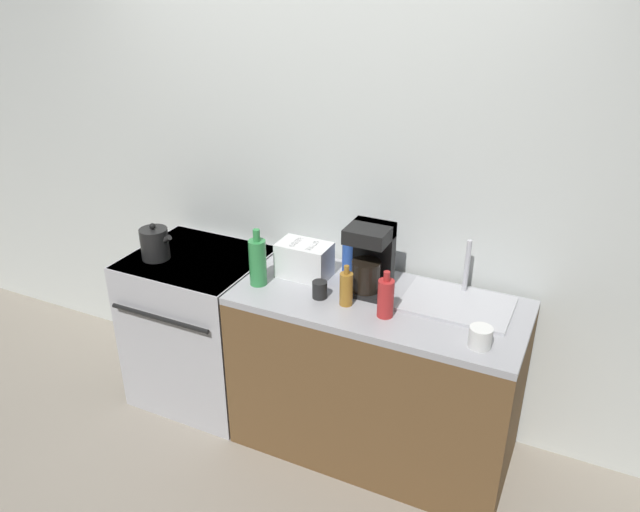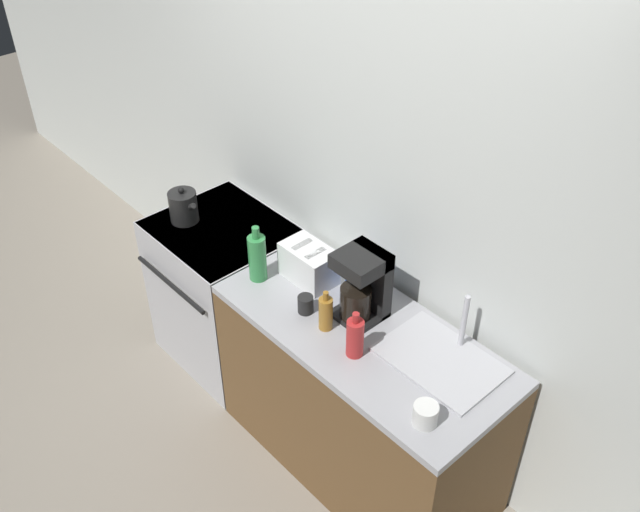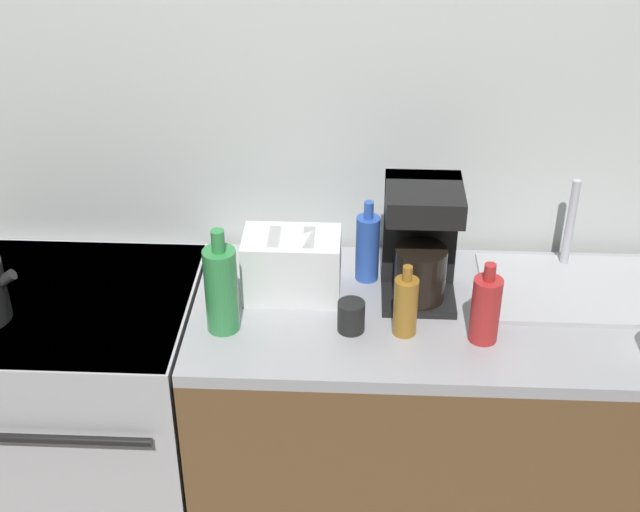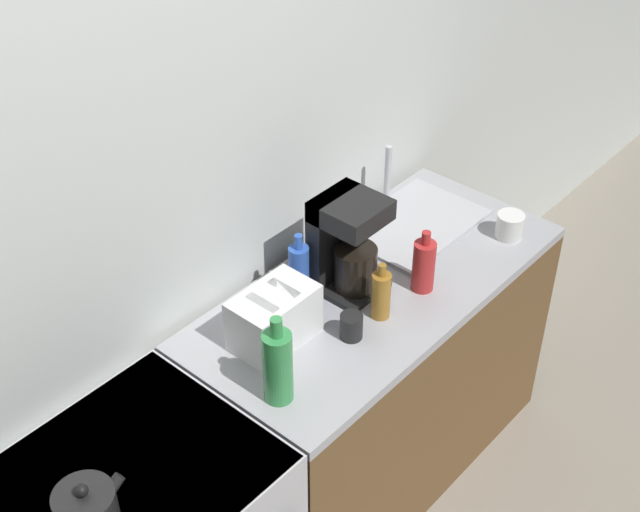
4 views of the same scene
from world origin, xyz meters
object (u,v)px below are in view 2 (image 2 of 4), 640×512
(coffee_maker, at_px, (364,284))
(bottle_amber, at_px, (326,313))
(cup_black, at_px, (306,304))
(stove, at_px, (227,291))
(toaster, at_px, (309,264))
(bottle_blue, at_px, (352,274))
(cup_white, at_px, (425,415))
(bottle_green, at_px, (257,257))
(kettle, at_px, (183,207))
(bottle_red, at_px, (355,337))

(coffee_maker, distance_m, bottle_amber, 0.21)
(coffee_maker, xyz_separation_m, cup_black, (-0.18, -0.18, -0.13))
(stove, relative_size, cup_black, 10.57)
(toaster, xyz_separation_m, bottle_blue, (0.21, 0.09, 0.01))
(stove, distance_m, bottle_blue, 1.01)
(toaster, height_order, cup_white, toaster)
(coffee_maker, bearing_deg, toaster, -177.88)
(coffee_maker, height_order, bottle_green, coffee_maker)
(bottle_blue, height_order, cup_white, bottle_blue)
(bottle_amber, bearing_deg, bottle_green, -179.68)
(stove, xyz_separation_m, kettle, (-0.18, -0.10, 0.52))
(stove, height_order, bottle_green, bottle_green)
(kettle, distance_m, bottle_blue, 1.05)
(bottle_green, height_order, bottle_amber, bottle_green)
(kettle, xyz_separation_m, cup_white, (1.76, -0.09, -0.04))
(stove, xyz_separation_m, coffee_maker, (0.98, 0.08, 0.61))
(kettle, distance_m, bottle_amber, 1.12)
(coffee_maker, xyz_separation_m, bottle_green, (-0.52, -0.19, -0.05))
(toaster, bearing_deg, kettle, -168.66)
(bottle_red, height_order, cup_black, bottle_red)
(cup_black, bearing_deg, bottle_amber, -1.98)
(toaster, height_order, bottle_blue, bottle_blue)
(cup_white, bearing_deg, bottle_blue, 155.59)
(bottle_red, height_order, cup_white, bottle_red)
(bottle_green, bearing_deg, cup_white, -3.90)
(stove, bearing_deg, toaster, 5.90)
(bottle_blue, bearing_deg, cup_white, -24.41)
(cup_black, bearing_deg, coffee_maker, 44.78)
(bottle_green, bearing_deg, bottle_amber, 0.32)
(kettle, xyz_separation_m, bottle_amber, (1.12, -0.01, -0.00))
(bottle_green, height_order, cup_white, bottle_green)
(bottle_red, relative_size, bottle_blue, 0.92)
(cup_black, bearing_deg, cup_white, -6.10)
(cup_white, bearing_deg, bottle_red, 172.30)
(bottle_red, height_order, bottle_blue, bottle_blue)
(bottle_green, distance_m, cup_black, 0.34)
(kettle, height_order, bottle_amber, kettle)
(toaster, bearing_deg, coffee_maker, 2.12)
(bottle_blue, distance_m, cup_white, 0.82)
(coffee_maker, height_order, cup_white, coffee_maker)
(kettle, xyz_separation_m, coffee_maker, (1.16, 0.18, 0.09))
(stove, distance_m, bottle_amber, 1.08)
(toaster, xyz_separation_m, bottle_red, (0.51, -0.19, 0.00))
(stove, relative_size, kettle, 4.39)
(bottle_green, bearing_deg, bottle_blue, 34.85)
(kettle, relative_size, cup_black, 2.41)
(bottle_amber, bearing_deg, kettle, 179.53)
(stove, xyz_separation_m, bottle_blue, (0.84, 0.15, 0.54))
(bottle_red, bearing_deg, kettle, 178.78)
(stove, xyz_separation_m, toaster, (0.63, 0.07, 0.53))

